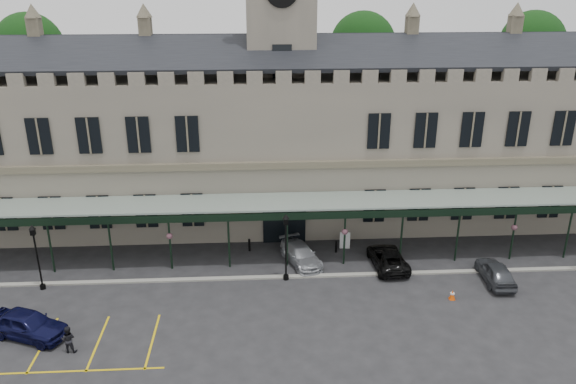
{
  "coord_description": "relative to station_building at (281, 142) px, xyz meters",
  "views": [
    {
      "loc": [
        -1.94,
        -27.55,
        19.19
      ],
      "look_at": [
        0.0,
        6.0,
        6.0
      ],
      "focal_mm": 35.0,
      "sensor_mm": 36.0,
      "label": 1
    }
  ],
  "objects": [
    {
      "name": "ground",
      "position": [
        0.0,
        -15.91,
        -6.47
      ],
      "size": [
        140.0,
        140.0,
        0.0
      ],
      "primitive_type": "plane",
      "color": "black"
    },
    {
      "name": "station_building",
      "position": [
        0.0,
        0.0,
        0.0
      ],
      "size": [
        60.0,
        10.36,
        17.3
      ],
      "color": "#6C655A",
      "rests_on": "ground"
    },
    {
      "name": "clock_tower",
      "position": [
        0.0,
        0.09,
        6.64
      ],
      "size": [
        5.6,
        5.6,
        24.8
      ],
      "color": "#6C655A",
      "rests_on": "ground"
    },
    {
      "name": "canopy",
      "position": [
        0.0,
        -8.45,
        -4.06
      ],
      "size": [
        50.0,
        4.1,
        4.3
      ],
      "color": "#8C9E93",
      "rests_on": "ground"
    },
    {
      "name": "kerb",
      "position": [
        0.0,
        -10.41,
        -6.41
      ],
      "size": [
        60.0,
        0.4,
        0.12
      ],
      "primitive_type": "cube",
      "color": "gray",
      "rests_on": "ground"
    },
    {
      "name": "parking_markings",
      "position": [
        -14.0,
        -17.41,
        -6.47
      ],
      "size": [
        16.0,
        6.0,
        0.01
      ],
      "primitive_type": null,
      "color": "gold",
      "rests_on": "ground"
    },
    {
      "name": "tree_behind_left",
      "position": [
        -22.0,
        9.09,
        6.35
      ],
      "size": [
        6.0,
        6.0,
        16.0
      ],
      "color": "#332314",
      "rests_on": "ground"
    },
    {
      "name": "tree_behind_mid",
      "position": [
        8.0,
        9.09,
        6.35
      ],
      "size": [
        6.0,
        6.0,
        16.0
      ],
      "color": "#332314",
      "rests_on": "ground"
    },
    {
      "name": "tree_behind_right",
      "position": [
        24.0,
        9.09,
        6.35
      ],
      "size": [
        6.0,
        6.0,
        16.0
      ],
      "color": "#332314",
      "rests_on": "ground"
    },
    {
      "name": "lamp_post_left",
      "position": [
        -16.03,
        -10.94,
        -3.75
      ],
      "size": [
        0.43,
        0.43,
        4.58
      ],
      "color": "black",
      "rests_on": "ground"
    },
    {
      "name": "lamp_post_mid",
      "position": [
        -0.18,
        -10.64,
        -3.64
      ],
      "size": [
        0.45,
        0.45,
        4.77
      ],
      "color": "black",
      "rests_on": "ground"
    },
    {
      "name": "traffic_cone",
      "position": [
        10.12,
        -13.7,
        -6.16
      ],
      "size": [
        0.4,
        0.4,
        0.63
      ],
      "rotation": [
        0.0,
        0.0,
        -0.03
      ],
      "color": "#E04807",
      "rests_on": "ground"
    },
    {
      "name": "sign_board",
      "position": [
        4.44,
        -6.38,
        -5.83
      ],
      "size": [
        0.76,
        0.14,
        1.3
      ],
      "rotation": [
        0.0,
        0.0,
        -0.12
      ],
      "color": "black",
      "rests_on": "ground"
    },
    {
      "name": "bollard_left",
      "position": [
        -2.64,
        -6.37,
        -5.99
      ],
      "size": [
        0.17,
        0.17,
        0.95
      ],
      "primitive_type": "cylinder",
      "color": "black",
      "rests_on": "ground"
    },
    {
      "name": "bollard_right",
      "position": [
        3.71,
        -6.96,
        -6.03
      ],
      "size": [
        0.16,
        0.16,
        0.88
      ],
      "primitive_type": "cylinder",
      "color": "black",
      "rests_on": "ground"
    },
    {
      "name": "car_left_a",
      "position": [
        -15.0,
        -16.12,
        -5.67
      ],
      "size": [
        5.04,
        3.47,
        1.59
      ],
      "primitive_type": "imported",
      "rotation": [
        0.0,
        0.0,
        1.19
      ],
      "color": "black",
      "rests_on": "ground"
    },
    {
      "name": "car_taxi",
      "position": [
        1.0,
        -8.39,
        -5.82
      ],
      "size": [
        3.24,
        4.84,
        1.3
      ],
      "primitive_type": "imported",
      "rotation": [
        0.0,
        0.0,
        0.35
      ],
      "color": "#A5A8AD",
      "rests_on": "ground"
    },
    {
      "name": "car_van",
      "position": [
        7.0,
        -9.24,
        -5.82
      ],
      "size": [
        2.43,
        4.78,
        1.29
      ],
      "primitive_type": "imported",
      "rotation": [
        0.0,
        0.0,
        3.2
      ],
      "color": "black",
      "rests_on": "ground"
    },
    {
      "name": "car_right_a",
      "position": [
        13.66,
        -11.73,
        -5.76
      ],
      "size": [
        1.82,
        4.2,
        1.41
      ],
      "primitive_type": "imported",
      "rotation": [
        0.0,
        0.0,
        3.1
      ],
      "color": "#3B3E43",
      "rests_on": "ground"
    },
    {
      "name": "person_b",
      "position": [
        -12.3,
        -17.64,
        -5.68
      ],
      "size": [
        0.79,
        0.63,
        1.57
      ],
      "primitive_type": "imported",
      "rotation": [
        0.0,
        0.0,
        3.09
      ],
      "color": "black",
      "rests_on": "ground"
    }
  ]
}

